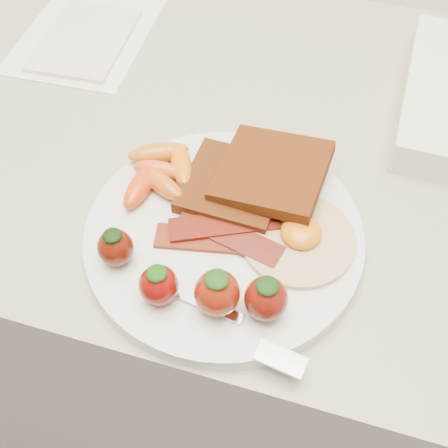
# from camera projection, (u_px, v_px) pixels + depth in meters

# --- Properties ---
(counter) EXTENTS (2.00, 0.60, 0.90)m
(counter) POSITION_uv_depth(u_px,v_px,m) (243.00, 311.00, 1.01)
(counter) COLOR gray
(counter) RESTS_ON ground
(plate) EXTENTS (0.27, 0.27, 0.02)m
(plate) POSITION_uv_depth(u_px,v_px,m) (224.00, 236.00, 0.55)
(plate) COLOR white
(plate) RESTS_ON counter
(toast_lower) EXTENTS (0.10, 0.10, 0.01)m
(toast_lower) POSITION_uv_depth(u_px,v_px,m) (233.00, 185.00, 0.56)
(toast_lower) COLOR black
(toast_lower) RESTS_ON plate
(toast_upper) EXTENTS (0.11, 0.11, 0.02)m
(toast_upper) POSITION_uv_depth(u_px,v_px,m) (272.00, 172.00, 0.56)
(toast_upper) COLOR black
(toast_upper) RESTS_ON toast_lower
(fried_egg) EXTENTS (0.14, 0.14, 0.02)m
(fried_egg) POSITION_uv_depth(u_px,v_px,m) (299.00, 237.00, 0.53)
(fried_egg) COLOR beige
(fried_egg) RESTS_ON plate
(bacon_strips) EXTENTS (0.13, 0.08, 0.01)m
(bacon_strips) POSITION_uv_depth(u_px,v_px,m) (222.00, 233.00, 0.53)
(bacon_strips) COLOR #4C0305
(bacon_strips) RESTS_ON plate
(baby_carrots) EXTENTS (0.09, 0.10, 0.02)m
(baby_carrots) POSITION_uv_depth(u_px,v_px,m) (160.00, 171.00, 0.57)
(baby_carrots) COLOR #D8551A
(baby_carrots) RESTS_ON plate
(strawberries) EXTENTS (0.18, 0.06, 0.05)m
(strawberries) POSITION_uv_depth(u_px,v_px,m) (197.00, 283.00, 0.48)
(strawberries) COLOR #4B0F05
(strawberries) RESTS_ON plate
(fork) EXTENTS (0.16, 0.06, 0.00)m
(fork) POSITION_uv_depth(u_px,v_px,m) (230.00, 325.00, 0.48)
(fork) COLOR silver
(fork) RESTS_ON plate
(paper_sheet) EXTENTS (0.17, 0.22, 0.00)m
(paper_sheet) POSITION_uv_depth(u_px,v_px,m) (87.00, 34.00, 0.76)
(paper_sheet) COLOR white
(paper_sheet) RESTS_ON counter
(notepad) EXTENTS (0.12, 0.16, 0.01)m
(notepad) POSITION_uv_depth(u_px,v_px,m) (85.00, 40.00, 0.74)
(notepad) COLOR silver
(notepad) RESTS_ON paper_sheet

